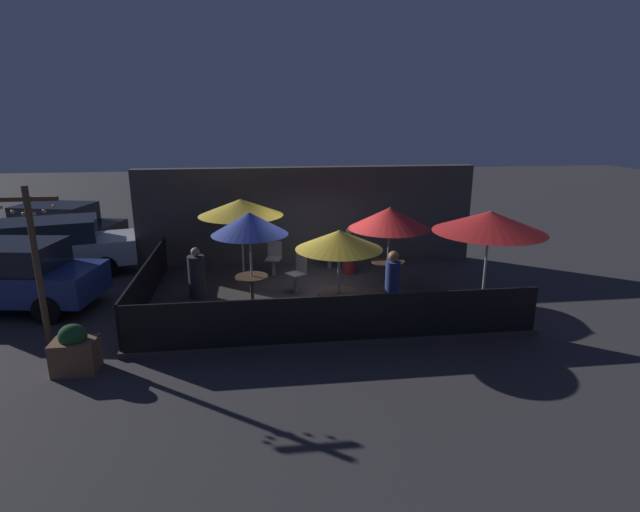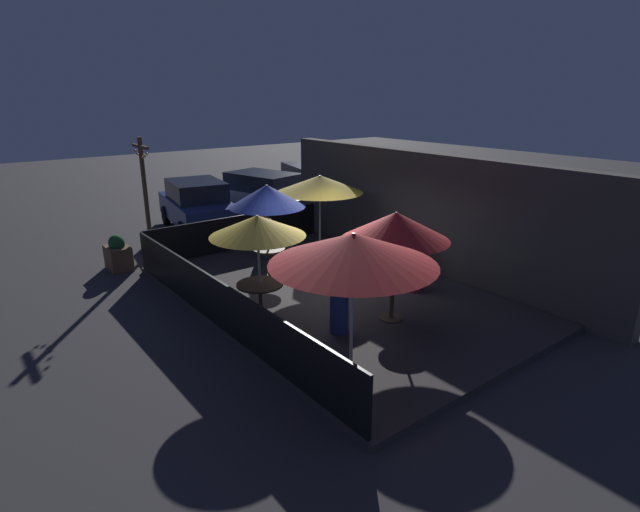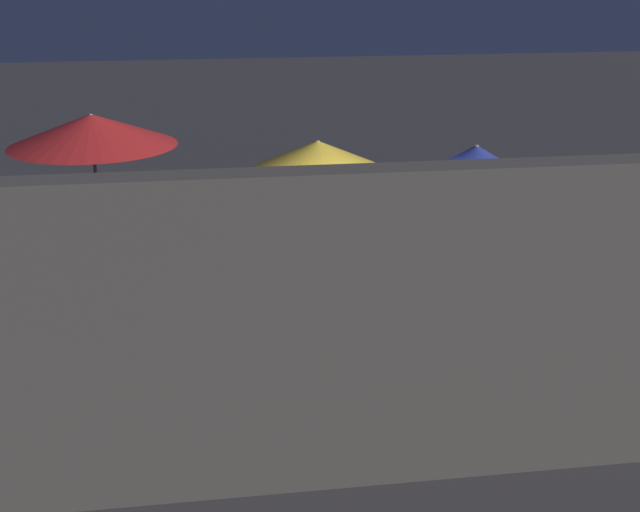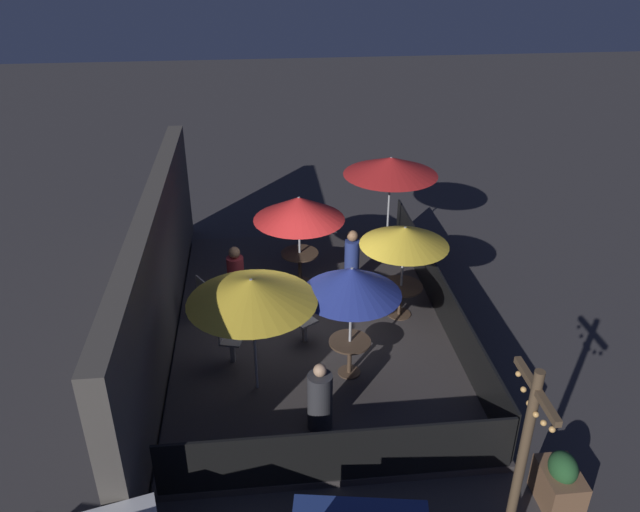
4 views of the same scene
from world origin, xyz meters
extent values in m
plane|color=#383538|center=(0.00, 0.00, 0.00)|extent=(60.00, 60.00, 0.00)
cube|color=#383333|center=(0.00, 0.00, 0.06)|extent=(8.44, 5.51, 0.12)
cube|color=#4C4742|center=(0.00, 2.99, 1.48)|extent=(10.04, 0.36, 2.97)
cube|color=black|center=(0.00, -2.71, 0.59)|extent=(8.24, 0.05, 0.95)
cube|color=black|center=(-4.18, 0.00, 0.59)|extent=(0.05, 5.31, 0.95)
cylinder|color=#B2B2B7|center=(-1.69, -0.54, 1.23)|extent=(0.05, 0.05, 2.22)
cone|color=#283893|center=(-1.69, -0.54, 2.09)|extent=(1.75, 1.75, 0.51)
cylinder|color=#B2B2B7|center=(1.73, 0.11, 1.19)|extent=(0.05, 0.05, 2.13)
cone|color=red|center=(1.73, 0.11, 1.99)|extent=(2.03, 2.03, 0.53)
cylinder|color=#B2B2B7|center=(0.13, -1.89, 1.15)|extent=(0.05, 0.05, 2.06)
cone|color=gold|center=(0.13, -1.89, 1.98)|extent=(1.81, 1.81, 0.39)
cylinder|color=#B2B2B7|center=(-1.93, 1.17, 1.24)|extent=(0.05, 0.05, 2.24)
cone|color=gold|center=(-1.93, 1.17, 2.15)|extent=(2.19, 2.19, 0.42)
cylinder|color=#B2B2B7|center=(3.19, -2.23, 1.34)|extent=(0.05, 0.05, 2.45)
cone|color=red|center=(3.19, -2.23, 2.35)|extent=(2.30, 2.30, 0.43)
cylinder|color=#4C3828|center=(-1.69, -0.54, 0.13)|extent=(0.42, 0.42, 0.02)
cylinder|color=#4C3828|center=(-1.69, -0.54, 0.46)|extent=(0.08, 0.08, 0.68)
cylinder|color=#4C3828|center=(-1.69, -0.54, 0.82)|extent=(0.76, 0.76, 0.04)
cylinder|color=#4C3828|center=(1.73, 0.11, 0.13)|extent=(0.47, 0.47, 0.02)
cylinder|color=#4C3828|center=(1.73, 0.11, 0.49)|extent=(0.08, 0.08, 0.73)
cylinder|color=#4C3828|center=(1.73, 0.11, 0.87)|extent=(0.85, 0.85, 0.04)
cylinder|color=#4C3828|center=(0.13, -1.89, 0.13)|extent=(0.50, 0.50, 0.02)
cylinder|color=#4C3828|center=(0.13, -1.89, 0.46)|extent=(0.08, 0.08, 0.68)
cylinder|color=#4C3828|center=(0.13, -1.89, 0.82)|extent=(0.90, 0.90, 0.04)
cube|color=gray|center=(-1.11, 1.61, 0.35)|extent=(0.10, 0.10, 0.46)
cube|color=gray|center=(-1.11, 1.61, 0.60)|extent=(0.49, 0.49, 0.04)
cube|color=gray|center=(-1.06, 1.78, 0.84)|extent=(0.39, 0.13, 0.44)
cube|color=gray|center=(0.53, 2.08, 0.36)|extent=(0.11, 0.11, 0.47)
cube|color=gray|center=(0.53, 2.08, 0.61)|extent=(0.55, 0.55, 0.04)
cube|color=gray|center=(0.44, 2.24, 0.85)|extent=(0.36, 0.23, 0.44)
cube|color=gray|center=(-0.61, 0.20, 0.35)|extent=(0.11, 0.11, 0.46)
cube|color=gray|center=(-0.61, 0.20, 0.60)|extent=(0.56, 0.56, 0.04)
cube|color=gray|center=(-0.46, 0.30, 0.84)|extent=(0.25, 0.35, 0.44)
cylinder|color=#333338|center=(-3.02, 0.15, 0.64)|extent=(0.54, 0.54, 1.05)
sphere|color=tan|center=(-3.02, 0.15, 1.27)|extent=(0.21, 0.21, 0.21)
cylinder|color=maroon|center=(1.02, 1.55, 0.67)|extent=(0.52, 0.52, 1.10)
sphere|color=#9E704C|center=(1.02, 1.55, 1.34)|extent=(0.25, 0.25, 0.25)
cylinder|color=navy|center=(1.54, -1.07, 0.67)|extent=(0.42, 0.42, 1.10)
sphere|color=#9E704C|center=(1.54, -1.07, 1.34)|extent=(0.25, 0.25, 0.25)
cube|color=brown|center=(-4.82, -3.12, 0.30)|extent=(0.76, 0.53, 0.61)
ellipsoid|color=#235128|center=(-4.82, -3.12, 0.69)|extent=(0.49, 0.39, 0.44)
cylinder|color=brown|center=(-5.72, -1.96, 1.60)|extent=(0.12, 0.12, 3.21)
cube|color=brown|center=(-5.72, -1.96, 2.96)|extent=(1.10, 0.08, 0.08)
sphere|color=#F4B260|center=(-6.18, -1.96, 2.81)|extent=(0.07, 0.07, 0.07)
sphere|color=#F4B260|center=(-6.00, -1.96, 2.73)|extent=(0.07, 0.07, 0.07)
sphere|color=#F4B260|center=(-5.81, -1.96, 2.68)|extent=(0.07, 0.07, 0.07)
sphere|color=#F4B260|center=(-5.63, -1.96, 2.68)|extent=(0.07, 0.07, 0.07)
sphere|color=#F4B260|center=(-5.45, -1.96, 2.73)|extent=(0.07, 0.07, 0.07)
sphere|color=#F4B260|center=(-5.26, -1.96, 2.81)|extent=(0.07, 0.07, 0.07)
cube|color=navy|center=(-7.21, 0.18, 0.67)|extent=(4.09, 2.31, 0.70)
cube|color=#1E232D|center=(-7.21, 0.18, 1.32)|extent=(2.35, 1.89, 0.60)
cylinder|color=black|center=(-5.90, 0.79, 0.32)|extent=(0.66, 0.28, 0.64)
cylinder|color=black|center=(-6.16, -0.81, 0.32)|extent=(0.66, 0.28, 0.64)
cylinder|color=black|center=(-8.26, 1.18, 0.32)|extent=(0.66, 0.28, 0.64)
cylinder|color=black|center=(-8.52, -0.42, 0.32)|extent=(0.66, 0.28, 0.64)
cube|color=silver|center=(-7.34, 2.78, 0.67)|extent=(4.78, 2.74, 0.70)
cube|color=#1E232D|center=(-7.34, 2.78, 1.32)|extent=(2.78, 2.12, 0.60)
cylinder|color=black|center=(-6.18, 3.91, 0.32)|extent=(0.66, 0.33, 0.64)
cylinder|color=black|center=(-5.79, 2.34, 0.32)|extent=(0.66, 0.33, 0.64)
cylinder|color=black|center=(-8.89, 3.23, 0.32)|extent=(0.66, 0.33, 0.64)
cylinder|color=black|center=(-8.50, 1.66, 0.32)|extent=(0.66, 0.33, 0.64)
cube|color=black|center=(-8.09, 5.38, 0.67)|extent=(4.38, 2.64, 0.70)
cube|color=#1E232D|center=(-8.09, 5.38, 1.32)|extent=(2.56, 2.06, 0.60)
cylinder|color=black|center=(-6.66, 5.86, 0.32)|extent=(0.66, 0.33, 0.64)
cylinder|color=black|center=(-7.06, 4.29, 0.32)|extent=(0.66, 0.33, 0.64)
cylinder|color=black|center=(-9.12, 6.48, 0.32)|extent=(0.66, 0.33, 0.64)
cylinder|color=black|center=(-9.52, 4.91, 0.32)|extent=(0.66, 0.33, 0.64)
camera|label=1|loc=(-1.51, -11.67, 4.47)|focal=28.00mm
camera|label=2|loc=(7.91, -6.44, 4.33)|focal=28.00mm
camera|label=3|loc=(1.93, 10.08, 4.72)|focal=50.00mm
camera|label=4|loc=(-10.79, 0.98, 7.46)|focal=35.00mm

